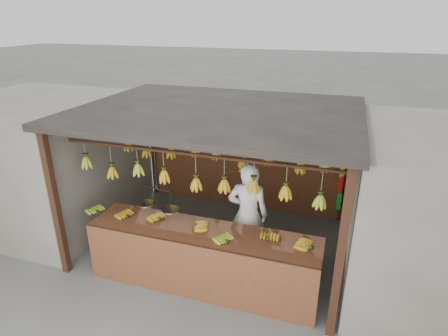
% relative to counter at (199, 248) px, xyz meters
% --- Properties ---
extents(ground, '(80.00, 80.00, 0.00)m').
position_rel_counter_xyz_m(ground, '(-0.14, 1.23, -0.70)').
color(ground, '#5B5B57').
extents(stall, '(4.30, 3.30, 2.40)m').
position_rel_counter_xyz_m(stall, '(-0.14, 1.55, 1.27)').
color(stall, black).
rests_on(stall, ground).
extents(neighbor_left, '(3.00, 3.00, 2.30)m').
position_rel_counter_xyz_m(neighbor_left, '(-3.74, 1.23, 0.45)').
color(neighbor_left, slate).
rests_on(neighbor_left, ground).
extents(counter, '(3.53, 0.76, 0.96)m').
position_rel_counter_xyz_m(counter, '(0.00, 0.00, 0.00)').
color(counter, brown).
rests_on(counter, ground).
extents(hanging_bananas, '(3.64, 2.25, 0.40)m').
position_rel_counter_xyz_m(hanging_bananas, '(-0.14, 1.22, 0.92)').
color(hanging_bananas, '#92A523').
rests_on(hanging_bananas, ground).
extents(balance_scale, '(0.69, 0.32, 0.90)m').
position_rel_counter_xyz_m(balance_scale, '(-0.73, 0.23, 0.46)').
color(balance_scale, black).
rests_on(balance_scale, ground).
extents(vendor, '(0.68, 0.49, 1.72)m').
position_rel_counter_xyz_m(vendor, '(0.47, 0.85, 0.16)').
color(vendor, white).
rests_on(vendor, ground).
extents(bag_bundles, '(0.08, 0.26, 1.27)m').
position_rel_counter_xyz_m(bag_bundles, '(1.80, 2.58, 0.30)').
color(bag_bundles, '#1426BF').
rests_on(bag_bundles, ground).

